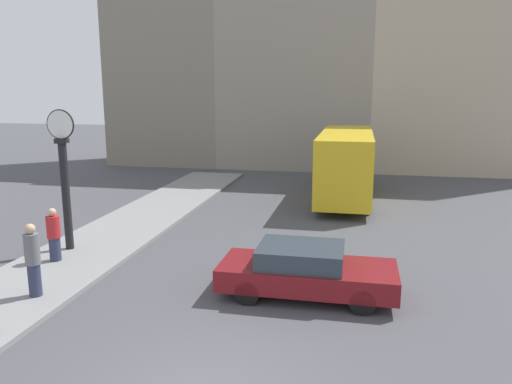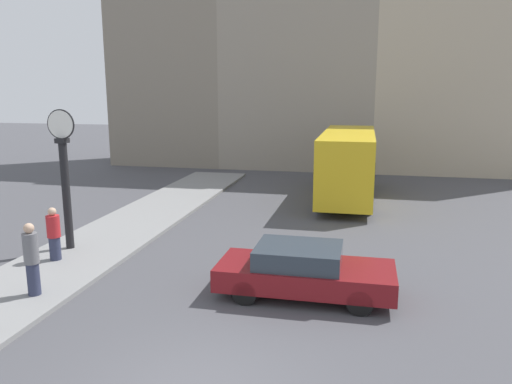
# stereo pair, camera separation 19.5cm
# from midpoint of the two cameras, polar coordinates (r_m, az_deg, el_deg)

# --- Properties ---
(sidewalk_corner) EXTENTS (3.16, 23.67, 0.13)m
(sidewalk_corner) POSITION_cam_midpoint_polar(r_m,az_deg,el_deg) (19.69, -13.58, -3.58)
(sidewalk_corner) COLOR gray
(sidewalk_corner) RESTS_ON ground_plane
(building_row) EXTENTS (28.56, 5.00, 15.91)m
(building_row) POSITION_cam_midpoint_polar(r_m,az_deg,el_deg) (33.62, 8.30, 16.01)
(building_row) COLOR gray
(building_row) RESTS_ON ground_plane
(sedan_car) EXTENTS (4.41, 1.87, 1.31)m
(sedan_car) POSITION_cam_midpoint_polar(r_m,az_deg,el_deg) (12.74, 5.91, -8.93)
(sedan_car) COLOR maroon
(sedan_car) RESTS_ON ground_plane
(bus_distant) EXTENTS (2.35, 8.73, 3.18)m
(bus_distant) POSITION_cam_midpoint_polar(r_m,az_deg,el_deg) (23.83, 10.69, 3.44)
(bus_distant) COLOR gold
(bus_distant) RESTS_ON ground_plane
(street_clock) EXTENTS (0.92, 0.33, 4.41)m
(street_clock) POSITION_cam_midpoint_polar(r_m,az_deg,el_deg) (16.66, -20.69, 1.67)
(street_clock) COLOR black
(street_clock) RESTS_ON sidewalk_corner
(pedestrian_grey_jacket) EXTENTS (0.36, 0.36, 1.84)m
(pedestrian_grey_jacket) POSITION_cam_midpoint_polar(r_m,az_deg,el_deg) (13.47, -23.88, -7.01)
(pedestrian_grey_jacket) COLOR #2D334C
(pedestrian_grey_jacket) RESTS_ON sidewalk_corner
(pedestrian_red_top) EXTENTS (0.39, 0.39, 1.60)m
(pedestrian_red_top) POSITION_cam_midpoint_polar(r_m,az_deg,el_deg) (15.98, -21.77, -4.49)
(pedestrian_red_top) COLOR #2D334C
(pedestrian_red_top) RESTS_ON sidewalk_corner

